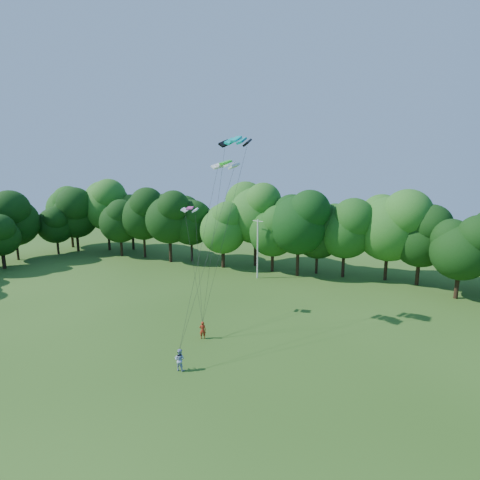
% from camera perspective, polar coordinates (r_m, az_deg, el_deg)
% --- Properties ---
extents(ground, '(160.00, 160.00, 0.00)m').
position_cam_1_polar(ground, '(27.33, -15.72, -24.20)').
color(ground, '#294E15').
rests_on(ground, ground).
extents(utility_pole, '(1.67, 0.46, 8.45)m').
position_cam_1_polar(utility_pole, '(52.80, 2.70, -1.29)').
color(utility_pole, silver).
rests_on(utility_pole, ground).
extents(kite_flyer_left, '(0.72, 0.62, 1.66)m').
position_cam_1_polar(kite_flyer_left, '(35.63, -5.71, -13.49)').
color(kite_flyer_left, '#A22914').
rests_on(kite_flyer_left, ground).
extents(kite_flyer_right, '(0.91, 0.74, 1.77)m').
position_cam_1_polar(kite_flyer_right, '(30.88, -9.19, -17.55)').
color(kite_flyer_right, '#9BABD7').
rests_on(kite_flyer_right, ground).
extents(kite_teal, '(3.07, 1.54, 0.66)m').
position_cam_1_polar(kite_teal, '(36.02, -0.61, 15.12)').
color(kite_teal, '#05AFAA').
rests_on(kite_teal, ground).
extents(kite_green, '(2.98, 2.05, 0.46)m').
position_cam_1_polar(kite_green, '(35.43, -2.20, 11.72)').
color(kite_green, '#22D01F').
rests_on(kite_green, ground).
extents(kite_pink, '(1.84, 1.17, 0.29)m').
position_cam_1_polar(kite_pink, '(38.64, -7.66, 4.84)').
color(kite_pink, '#C43686').
rests_on(kite_pink, ground).
extents(tree_back_west, '(7.83, 7.83, 11.40)m').
position_cam_1_polar(tree_back_west, '(73.83, -16.19, 4.00)').
color(tree_back_west, '#312213').
rests_on(tree_back_west, ground).
extents(tree_back_center, '(9.29, 9.29, 13.51)m').
position_cam_1_polar(tree_back_center, '(53.87, 8.96, 3.26)').
color(tree_back_center, '#331C13').
rests_on(tree_back_center, ground).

